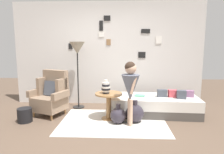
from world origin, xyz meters
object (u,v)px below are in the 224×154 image
book_on_daybed (140,96)px  magazine_basket (25,115)px  floor_lamp (77,51)px  person_child (130,85)px  daybed (154,105)px  vase_striped (106,88)px  demijohn_far (135,113)px  side_table (109,101)px  demijohn_near (118,115)px  armchair (51,95)px

book_on_daybed → magazine_basket: (-2.32, -0.59, -0.28)m
floor_lamp → magazine_basket: bearing=-130.8°
person_child → magazine_basket: 2.17m
daybed → vase_striped: bearing=-159.8°
demijohn_far → side_table: bearing=165.4°
book_on_daybed → daybed: bearing=-2.6°
demijohn_far → daybed: bearing=47.5°
vase_striped → demijohn_far: vase_striped is taller
person_child → demijohn_far: 0.64m
vase_striped → demijohn_far: (0.58, -0.11, -0.48)m
side_table → demijohn_far: (0.53, -0.14, -0.21)m
floor_lamp → demijohn_near: bearing=-45.0°
person_child → demijohn_near: size_ratio=3.08×
book_on_daybed → magazine_basket: bearing=-165.6°
person_child → demijohn_near: person_child is taller
side_table → armchair: bearing=169.2°
vase_striped → floor_lamp: bearing=132.8°
demijohn_near → daybed: bearing=36.3°
daybed → magazine_basket: (-2.62, -0.58, -0.06)m
side_table → demijohn_near: size_ratio=1.41×
side_table → vase_striped: vase_striped is taller
floor_lamp → book_on_daybed: floor_lamp is taller
daybed → demijohn_near: daybed is taller
floor_lamp → demijohn_far: (1.32, -0.90, -1.19)m
daybed → book_on_daybed: 0.37m
armchair → magazine_basket: bearing=-128.6°
daybed → vase_striped: vase_striped is taller
side_table → person_child: 0.66m
side_table → book_on_daybed: bearing=28.6°
vase_striped → magazine_basket: vase_striped is taller
floor_lamp → book_on_daybed: (1.46, -0.40, -0.96)m
book_on_daybed → demijohn_far: 0.57m
daybed → person_child: person_child is taller
floor_lamp → person_child: floor_lamp is taller
daybed → magazine_basket: 2.69m
floor_lamp → book_on_daybed: bearing=-15.5°
daybed → person_child: size_ratio=1.59×
floor_lamp → demijohn_far: size_ratio=3.59×
vase_striped → demijohn_far: bearing=-10.6°
side_table → magazine_basket: side_table is taller
floor_lamp → demijohn_near: 1.85m
vase_striped → magazine_basket: 1.70m
floor_lamp → armchair: bearing=-132.7°
daybed → demijohn_near: 0.96m
floor_lamp → demijohn_near: (0.99, -0.99, -1.22)m
side_table → demijohn_near: bearing=-48.4°
armchair → person_child: bearing=-18.3°
armchair → magazine_basket: size_ratio=3.46×
daybed → demijohn_near: size_ratio=4.91×
floor_lamp → book_on_daybed: size_ratio=7.26×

